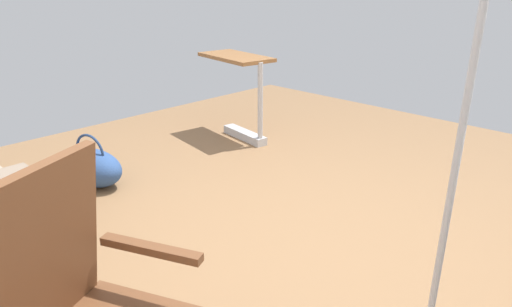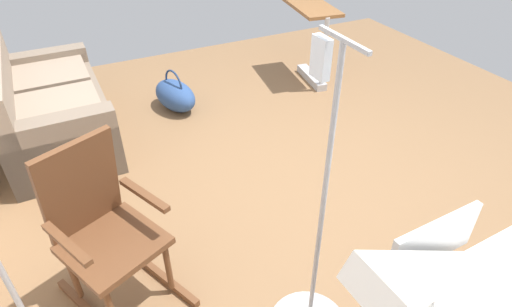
{
  "view_description": "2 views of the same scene",
  "coord_description": "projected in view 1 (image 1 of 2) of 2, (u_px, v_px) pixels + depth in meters",
  "views": [
    {
      "loc": [
        -1.56,
        2.03,
        1.53
      ],
      "look_at": [
        -0.04,
        0.46,
        0.69
      ],
      "focal_mm": 31.63,
      "sensor_mm": 36.0,
      "label": 1
    },
    {
      "loc": [
        -2.22,
        1.55,
        2.19
      ],
      "look_at": [
        -0.27,
        0.59,
        0.64
      ],
      "focal_mm": 29.64,
      "sensor_mm": 36.0,
      "label": 2
    }
  ],
  "objects": [
    {
      "name": "ground_plane",
      "position": [
        301.0,
        233.0,
        2.93
      ],
      "size": [
        6.29,
        6.29,
        0.0
      ],
      "primitive_type": "plane",
      "color": "olive"
    },
    {
      "name": "duffel_bag",
      "position": [
        92.0,
        167.0,
        3.56
      ],
      "size": [
        0.62,
        0.46,
        0.43
      ],
      "color": "#2D4C84",
      "rests_on": "ground"
    },
    {
      "name": "overbed_table",
      "position": [
        241.0,
        87.0,
        4.52
      ],
      "size": [
        0.87,
        0.51,
        0.84
      ],
      "color": "#B2B5BA",
      "rests_on": "ground"
    }
  ]
}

